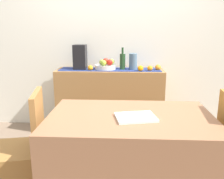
% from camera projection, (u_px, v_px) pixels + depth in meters
% --- Properties ---
extents(ground_plane, '(6.40, 6.40, 0.02)m').
position_uv_depth(ground_plane, '(107.00, 168.00, 2.45)').
color(ground_plane, '#786451').
rests_on(ground_plane, ground).
extents(room_wall_rear, '(6.40, 0.06, 2.70)m').
position_uv_depth(room_wall_rear, '(113.00, 30.00, 3.27)').
color(room_wall_rear, silver).
rests_on(room_wall_rear, ground).
extents(sideboard_console, '(1.39, 0.42, 0.85)m').
position_uv_depth(sideboard_console, '(110.00, 101.00, 3.24)').
color(sideboard_console, '#9A6D3D').
rests_on(sideboard_console, ground).
extents(table_runner, '(1.30, 0.32, 0.01)m').
position_uv_depth(table_runner, '(110.00, 69.00, 3.14)').
color(table_runner, navy).
rests_on(table_runner, sideboard_console).
extents(fruit_bowl, '(0.27, 0.27, 0.06)m').
position_uv_depth(fruit_bowl, '(105.00, 67.00, 3.14)').
color(fruit_bowl, silver).
rests_on(fruit_bowl, table_runner).
extents(apple_front, '(0.08, 0.08, 0.08)m').
position_uv_depth(apple_front, '(110.00, 62.00, 3.06)').
color(apple_front, red).
rests_on(apple_front, fruit_bowl).
extents(apple_center, '(0.08, 0.08, 0.08)m').
position_uv_depth(apple_center, '(106.00, 61.00, 3.18)').
color(apple_center, red).
rests_on(apple_center, fruit_bowl).
extents(apple_right, '(0.07, 0.07, 0.07)m').
position_uv_depth(apple_right, '(102.00, 62.00, 3.10)').
color(apple_right, '#87A03C').
rests_on(apple_right, fruit_bowl).
extents(apple_left, '(0.07, 0.07, 0.07)m').
position_uv_depth(apple_left, '(112.00, 62.00, 3.13)').
color(apple_left, '#8DAF39').
rests_on(apple_left, fruit_bowl).
extents(apple_upper, '(0.07, 0.07, 0.07)m').
position_uv_depth(apple_upper, '(104.00, 63.00, 3.04)').
color(apple_upper, '#95B437').
rests_on(apple_upper, fruit_bowl).
extents(wine_bottle, '(0.07, 0.07, 0.29)m').
position_uv_depth(wine_bottle, '(122.00, 61.00, 3.11)').
color(wine_bottle, '#214121').
rests_on(wine_bottle, sideboard_console).
extents(coffee_maker, '(0.16, 0.18, 0.32)m').
position_uv_depth(coffee_maker, '(80.00, 57.00, 3.12)').
color(coffee_maker, black).
rests_on(coffee_maker, sideboard_console).
extents(ceramic_vase, '(0.10, 0.10, 0.21)m').
position_uv_depth(ceramic_vase, '(133.00, 62.00, 3.10)').
color(ceramic_vase, slate).
rests_on(ceramic_vase, sideboard_console).
extents(orange_loose_mid, '(0.07, 0.07, 0.07)m').
position_uv_depth(orange_loose_mid, '(150.00, 68.00, 3.03)').
color(orange_loose_mid, orange).
rests_on(orange_loose_mid, sideboard_console).
extents(orange_loose_end, '(0.07, 0.07, 0.07)m').
position_uv_depth(orange_loose_end, '(140.00, 68.00, 3.01)').
color(orange_loose_end, orange).
rests_on(orange_loose_end, sideboard_console).
extents(orange_loose_far, '(0.07, 0.07, 0.07)m').
position_uv_depth(orange_loose_far, '(158.00, 67.00, 3.08)').
color(orange_loose_far, orange).
rests_on(orange_loose_far, sideboard_console).
extents(orange_loose_near_bowl, '(0.07, 0.07, 0.07)m').
position_uv_depth(orange_loose_near_bowl, '(90.00, 68.00, 3.06)').
color(orange_loose_near_bowl, orange).
rests_on(orange_loose_near_bowl, sideboard_console).
extents(dining_table, '(1.23, 0.79, 0.74)m').
position_uv_depth(dining_table, '(130.00, 160.00, 1.88)').
color(dining_table, '#946344').
rests_on(dining_table, ground).
extents(open_book, '(0.32, 0.26, 0.02)m').
position_uv_depth(open_book, '(136.00, 117.00, 1.73)').
color(open_book, white).
rests_on(open_book, dining_table).
extents(chair_near_window, '(0.47, 0.47, 0.90)m').
position_uv_depth(chair_near_window, '(21.00, 169.00, 1.95)').
color(chair_near_window, '#9F6E37').
rests_on(chair_near_window, ground).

